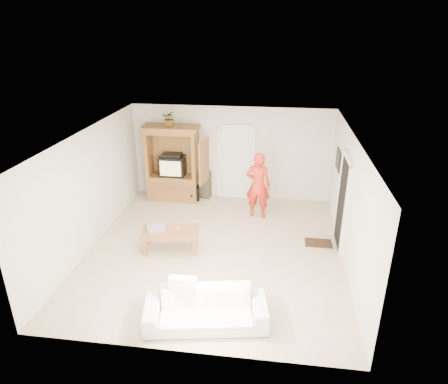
# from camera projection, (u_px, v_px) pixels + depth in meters

# --- Properties ---
(floor) EXTENTS (6.00, 6.00, 0.00)m
(floor) POSITION_uv_depth(u_px,v_px,m) (215.00, 250.00, 8.85)
(floor) COLOR tan
(floor) RESTS_ON ground
(ceiling) EXTENTS (6.00, 6.00, 0.00)m
(ceiling) POSITION_uv_depth(u_px,v_px,m) (214.00, 136.00, 7.83)
(ceiling) COLOR white
(ceiling) RESTS_ON floor
(wall_back) EXTENTS (5.50, 0.00, 5.50)m
(wall_back) POSITION_uv_depth(u_px,v_px,m) (231.00, 153.00, 11.07)
(wall_back) COLOR silver
(wall_back) RESTS_ON floor
(wall_front) EXTENTS (5.50, 0.00, 5.50)m
(wall_front) POSITION_uv_depth(u_px,v_px,m) (180.00, 281.00, 5.60)
(wall_front) COLOR silver
(wall_front) RESTS_ON floor
(wall_left) EXTENTS (0.00, 6.00, 6.00)m
(wall_left) POSITION_uv_depth(u_px,v_px,m) (90.00, 189.00, 8.68)
(wall_left) COLOR silver
(wall_left) RESTS_ON floor
(wall_right) EXTENTS (0.00, 6.00, 6.00)m
(wall_right) POSITION_uv_depth(u_px,v_px,m) (350.00, 204.00, 7.99)
(wall_right) COLOR silver
(wall_right) RESTS_ON floor
(armoire) EXTENTS (1.82, 1.14, 2.10)m
(armoire) POSITION_uv_depth(u_px,v_px,m) (174.00, 168.00, 11.11)
(armoire) COLOR olive
(armoire) RESTS_ON floor
(door_back) EXTENTS (0.85, 0.05, 2.04)m
(door_back) POSITION_uv_depth(u_px,v_px,m) (236.00, 163.00, 11.13)
(door_back) COLOR white
(door_back) RESTS_ON floor
(doorway_right) EXTENTS (0.05, 0.90, 2.04)m
(doorway_right) POSITION_uv_depth(u_px,v_px,m) (343.00, 204.00, 8.65)
(doorway_right) COLOR black
(doorway_right) RESTS_ON floor
(framed_picture) EXTENTS (0.03, 0.60, 0.48)m
(framed_picture) POSITION_uv_depth(u_px,v_px,m) (338.00, 160.00, 9.61)
(framed_picture) COLOR black
(framed_picture) RESTS_ON wall_right
(doormat) EXTENTS (0.60, 0.40, 0.02)m
(doormat) POSITION_uv_depth(u_px,v_px,m) (318.00, 243.00, 9.10)
(doormat) COLOR #382316
(doormat) RESTS_ON floor
(plant) EXTENTS (0.39, 0.34, 0.42)m
(plant) POSITION_uv_depth(u_px,v_px,m) (170.00, 118.00, 10.53)
(plant) COLOR #4C7238
(plant) RESTS_ON armoire
(man) EXTENTS (0.68, 0.50, 1.72)m
(man) POSITION_uv_depth(u_px,v_px,m) (258.00, 185.00, 10.06)
(man) COLOR red
(man) RESTS_ON floor
(sofa) EXTENTS (2.12, 1.12, 0.59)m
(sofa) POSITION_uv_depth(u_px,v_px,m) (206.00, 309.00, 6.58)
(sofa) COLOR white
(sofa) RESTS_ON floor
(coffee_table) EXTENTS (1.31, 0.84, 0.46)m
(coffee_table) POSITION_uv_depth(u_px,v_px,m) (170.00, 233.00, 8.72)
(coffee_table) COLOR #A36C38
(coffee_table) RESTS_ON floor
(towel) EXTENTS (0.46, 0.40, 0.08)m
(towel) POSITION_uv_depth(u_px,v_px,m) (156.00, 228.00, 8.72)
(towel) COLOR #FF546B
(towel) RESTS_ON coffee_table
(candle) EXTENTS (0.08, 0.08, 0.10)m
(candle) POSITION_uv_depth(u_px,v_px,m) (178.00, 228.00, 8.71)
(candle) COLOR tan
(candle) RESTS_ON coffee_table
(backpack_black) EXTENTS (0.38, 0.26, 0.44)m
(backpack_black) POSITION_uv_depth(u_px,v_px,m) (193.00, 193.00, 11.21)
(backpack_black) COLOR black
(backpack_black) RESTS_ON floor
(backpack_olive) EXTENTS (0.45, 0.36, 0.77)m
(backpack_olive) POSITION_uv_depth(u_px,v_px,m) (203.00, 184.00, 11.39)
(backpack_olive) COLOR #47442B
(backpack_olive) RESTS_ON floor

